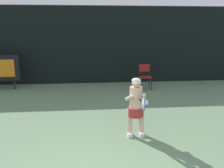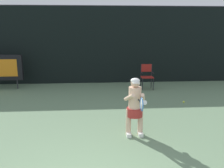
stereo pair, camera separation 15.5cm
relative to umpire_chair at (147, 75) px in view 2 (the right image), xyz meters
name	(u,v)px [view 2 (the right image)]	position (x,y,z in m)	size (l,w,h in m)	color
backdrop_screen	(90,46)	(-2.50, 1.43, 1.19)	(18.00, 0.12, 3.66)	black
umpire_chair	(147,75)	(0.00, 0.00, 0.00)	(0.52, 0.44, 1.08)	black
water_bottle	(136,88)	(-0.52, -0.34, -0.50)	(0.07, 0.07, 0.27)	#2B9048
tennis_player	(135,105)	(-1.32, -4.74, 0.18)	(0.54, 0.62, 1.46)	white
tennis_racket	(141,104)	(-1.26, -5.23, 0.35)	(0.03, 0.60, 0.31)	black
tennis_ball_spare	(184,102)	(0.90, -2.17, -0.58)	(0.07, 0.07, 0.07)	#CCDB3D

